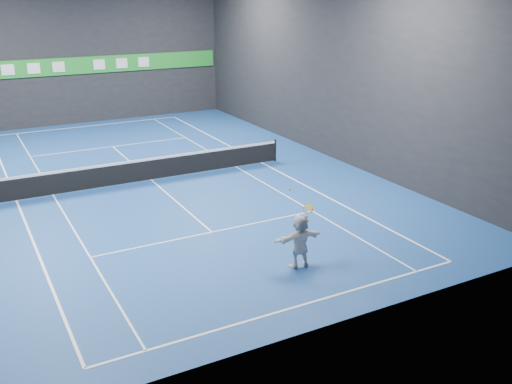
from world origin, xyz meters
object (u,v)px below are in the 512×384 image
tennis_ball (290,189)px  tennis_racket (308,211)px  player (300,241)px  tennis_net (151,168)px

tennis_ball → tennis_racket: bearing=-10.2°
player → tennis_net: (-1.26, 9.96, -0.28)m
tennis_racket → tennis_net: bearing=98.8°
tennis_ball → tennis_racket: tennis_ball is taller
player → tennis_ball: bearing=-23.8°
tennis_ball → tennis_racket: (0.58, -0.10, -0.74)m
tennis_ball → tennis_net: tennis_ball is taller
player → tennis_racket: tennis_racket is taller
player → tennis_net: bearing=-79.9°
player → tennis_racket: (0.28, 0.05, 0.87)m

